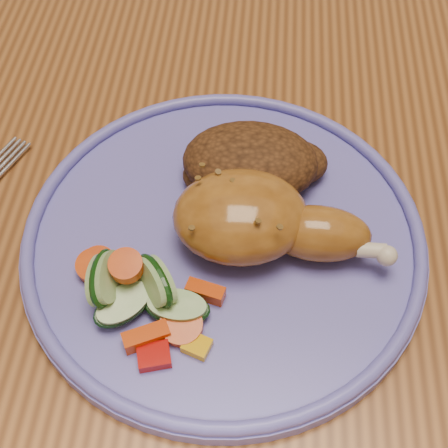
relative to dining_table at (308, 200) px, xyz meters
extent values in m
plane|color=brown|center=(0.00, 0.00, -0.67)|extent=(4.00, 4.00, 0.00)
cube|color=brown|center=(0.00, 0.00, 0.06)|extent=(0.90, 1.40, 0.04)
cube|color=brown|center=(-0.39, 0.64, -0.31)|extent=(0.06, 0.06, 0.71)
cube|color=#4C2D16|center=(0.00, 0.55, -0.24)|extent=(0.42, 0.42, 0.04)
cylinder|color=#4C2D16|center=(-0.18, 0.37, -0.46)|extent=(0.04, 0.04, 0.41)
cylinder|color=#4C2D16|center=(-0.18, 0.73, -0.46)|extent=(0.04, 0.04, 0.41)
cylinder|color=#4C2D16|center=(0.18, 0.37, -0.46)|extent=(0.04, 0.04, 0.41)
cylinder|color=#4C2D16|center=(0.18, 0.73, -0.46)|extent=(0.04, 0.04, 0.41)
cylinder|color=#615CBE|center=(-0.07, -0.11, 0.09)|extent=(0.30, 0.30, 0.01)
torus|color=#615CBE|center=(-0.07, -0.11, 0.10)|extent=(0.30, 0.30, 0.01)
ellipsoid|color=#A16421|center=(-0.06, -0.11, 0.12)|extent=(0.10, 0.09, 0.05)
ellipsoid|color=#A16421|center=(-0.01, -0.12, 0.11)|extent=(0.08, 0.04, 0.04)
sphere|color=beige|center=(0.04, -0.14, 0.11)|extent=(0.01, 0.01, 0.01)
ellipsoid|color=#4E2B13|center=(-0.06, -0.06, 0.11)|extent=(0.10, 0.08, 0.05)
ellipsoid|color=#4E2B13|center=(-0.02, -0.05, 0.11)|extent=(0.05, 0.04, 0.03)
ellipsoid|color=#4E2B13|center=(-0.09, -0.06, 0.10)|extent=(0.04, 0.04, 0.02)
cube|color=#A50A05|center=(-0.11, -0.21, 0.10)|extent=(0.02, 0.02, 0.01)
cube|color=#E5A507|center=(-0.08, -0.20, 0.10)|extent=(0.02, 0.02, 0.01)
cylinder|color=#DC4607|center=(-0.16, -0.15, 0.10)|extent=(0.02, 0.03, 0.01)
cylinder|color=#DC4607|center=(-0.09, -0.19, 0.10)|extent=(0.03, 0.03, 0.01)
cube|color=#DC4607|center=(-0.08, -0.17, 0.10)|extent=(0.03, 0.02, 0.01)
cube|color=#DC4607|center=(-0.12, -0.20, 0.10)|extent=(0.03, 0.02, 0.01)
cylinder|color=#DC4607|center=(-0.13, -0.16, 0.12)|extent=(0.02, 0.02, 0.01)
cylinder|color=#DC4607|center=(-0.16, -0.15, 0.10)|extent=(0.02, 0.03, 0.01)
cylinder|color=#A3C47F|center=(-0.10, -0.18, 0.10)|extent=(0.04, 0.04, 0.02)
cylinder|color=#A3C47F|center=(-0.13, -0.18, 0.10)|extent=(0.06, 0.06, 0.02)
cylinder|color=#A3C47F|center=(-0.11, -0.17, 0.11)|extent=(0.04, 0.05, 0.04)
cylinder|color=#A3C47F|center=(-0.14, -0.16, 0.10)|extent=(0.05, 0.06, 0.02)
cylinder|color=#A3C47F|center=(-0.15, -0.17, 0.12)|extent=(0.03, 0.04, 0.04)
camera|label=1|loc=(-0.05, -0.38, 0.47)|focal=50.00mm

